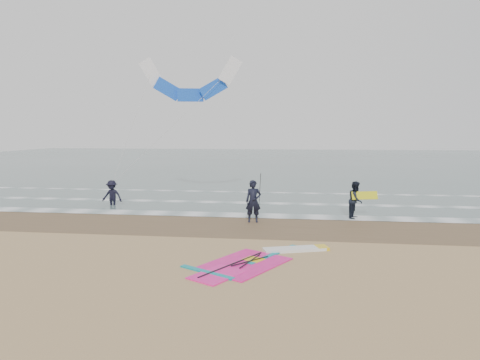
# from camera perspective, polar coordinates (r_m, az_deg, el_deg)

# --- Properties ---
(ground) EXTENTS (120.00, 120.00, 0.00)m
(ground) POSITION_cam_1_polar(r_m,az_deg,el_deg) (13.78, 3.24, -11.60)
(ground) COLOR tan
(ground) RESTS_ON ground
(sea_water) EXTENTS (120.00, 80.00, 0.02)m
(sea_water) POSITION_cam_1_polar(r_m,az_deg,el_deg) (61.22, 6.42, 2.49)
(sea_water) COLOR #47605E
(sea_water) RESTS_ON ground
(wet_sand_band) EXTENTS (120.00, 5.00, 0.01)m
(wet_sand_band) POSITION_cam_1_polar(r_m,az_deg,el_deg) (19.56, 4.49, -6.13)
(wet_sand_band) COLOR brown
(wet_sand_band) RESTS_ON ground
(foam_waterline) EXTENTS (120.00, 9.15, 0.02)m
(foam_waterline) POSITION_cam_1_polar(r_m,az_deg,el_deg) (23.90, 5.01, -3.75)
(foam_waterline) COLOR white
(foam_waterline) RESTS_ON ground
(windsurf_rig) EXTENTS (4.85, 4.60, 0.12)m
(windsurf_rig) POSITION_cam_1_polar(r_m,az_deg,el_deg) (14.47, 2.65, -10.57)
(windsurf_rig) COLOR white
(windsurf_rig) RESTS_ON ground
(person_standing) EXTENTS (0.79, 0.57, 2.00)m
(person_standing) POSITION_cam_1_polar(r_m,az_deg,el_deg) (20.15, 1.79, -2.86)
(person_standing) COLOR black
(person_standing) RESTS_ON ground
(person_walking) EXTENTS (0.99, 1.10, 1.85)m
(person_walking) POSITION_cam_1_polar(r_m,az_deg,el_deg) (21.76, 15.18, -2.58)
(person_walking) COLOR black
(person_walking) RESTS_ON ground
(person_wading) EXTENTS (1.20, 0.72, 1.82)m
(person_wading) POSITION_cam_1_polar(r_m,az_deg,el_deg) (25.75, -16.72, -1.28)
(person_wading) COLOR black
(person_wading) RESTS_ON ground
(held_pole) EXTENTS (0.17, 0.86, 1.82)m
(held_pole) POSITION_cam_1_polar(r_m,az_deg,el_deg) (20.05, 2.65, -1.56)
(held_pole) COLOR black
(held_pole) RESTS_ON ground
(carried_kiteboard) EXTENTS (1.30, 0.51, 0.39)m
(carried_kiteboard) POSITION_cam_1_polar(r_m,az_deg,el_deg) (21.69, 16.28, -1.99)
(carried_kiteboard) COLOR yellow
(carried_kiteboard) RESTS_ON ground
(surf_kite) EXTENTS (7.34, 2.40, 7.48)m
(surf_kite) POSITION_cam_1_polar(r_m,az_deg,el_deg) (26.32, -6.68, 12.69)
(surf_kite) COLOR white
(surf_kite) RESTS_ON ground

